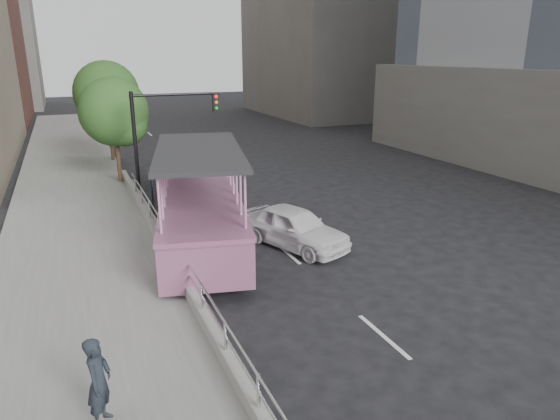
# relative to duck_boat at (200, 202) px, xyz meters

# --- Properties ---
(ground) EXTENTS (160.00, 160.00, 0.00)m
(ground) POSITION_rel_duck_boat_xyz_m (1.36, -6.87, -1.38)
(ground) COLOR black
(sidewalk) EXTENTS (5.50, 80.00, 0.30)m
(sidewalk) POSITION_rel_duck_boat_xyz_m (-4.39, 3.13, -1.23)
(sidewalk) COLOR gray
(sidewalk) RESTS_ON ground
(kerb_wall) EXTENTS (0.24, 30.00, 0.36)m
(kerb_wall) POSITION_rel_duck_boat_xyz_m (-1.76, -4.87, -0.90)
(kerb_wall) COLOR #A0A09B
(kerb_wall) RESTS_ON sidewalk
(guardrail) EXTENTS (0.07, 22.00, 0.71)m
(guardrail) POSITION_rel_duck_boat_xyz_m (-1.76, -4.87, -0.24)
(guardrail) COLOR silver
(guardrail) RESTS_ON kerb_wall
(duck_boat) EXTENTS (5.06, 11.51, 3.72)m
(duck_boat) POSITION_rel_duck_boat_xyz_m (0.00, 0.00, 0.00)
(duck_boat) COLOR black
(duck_boat) RESTS_ON ground
(car) EXTENTS (3.30, 4.75, 1.50)m
(car) POSITION_rel_duck_boat_xyz_m (2.87, -2.39, -0.63)
(car) COLOR white
(car) RESTS_ON ground
(pedestrian_near) EXTENTS (0.64, 0.76, 1.75)m
(pedestrian_near) POSITION_rel_duck_boat_xyz_m (-4.38, -9.71, -0.20)
(pedestrian_near) COLOR #202730
(pedestrian_near) RESTS_ON sidewalk
(parking_sign) EXTENTS (0.11, 0.59, 2.64)m
(parking_sign) POSITION_rel_duck_boat_xyz_m (-1.62, 1.04, 0.29)
(parking_sign) COLOR black
(parking_sign) RESTS_ON ground
(traffic_signal) EXTENTS (4.20, 0.32, 5.20)m
(traffic_signal) POSITION_rel_duck_boat_xyz_m (-0.34, 5.63, 2.12)
(traffic_signal) COLOR black
(traffic_signal) RESTS_ON ground
(street_tree_near) EXTENTS (3.52, 3.52, 5.72)m
(street_tree_near) POSITION_rel_duck_boat_xyz_m (-1.94, 9.06, 2.44)
(street_tree_near) COLOR #3C2B1B
(street_tree_near) RESTS_ON ground
(street_tree_far) EXTENTS (3.97, 3.97, 6.45)m
(street_tree_far) POSITION_rel_duck_boat_xyz_m (-1.74, 15.06, 2.93)
(street_tree_far) COLOR #3C2B1B
(street_tree_far) RESTS_ON ground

